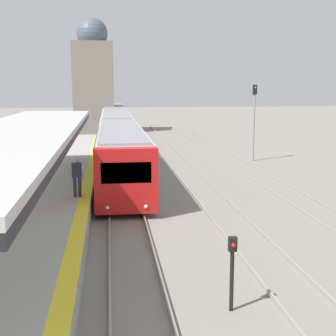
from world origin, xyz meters
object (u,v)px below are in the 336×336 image
Objects in this scene: person_on_platform at (77,174)px; signal_post_near at (232,265)px; signal_mast_far at (254,114)px; train_near at (116,128)px.

person_on_platform reaches higher than signal_post_near.
signal_post_near is (4.27, -8.90, -0.71)m from person_on_platform.
signal_post_near is 0.34× the size of signal_mast_far.
person_on_platform is at bearing -130.62° from signal_mast_far.
person_on_platform is at bearing 115.61° from signal_post_near.
signal_mast_far is at bearing 71.40° from signal_post_near.
person_on_platform is 0.88× the size of signal_post_near.
person_on_platform is 18.42m from signal_mast_far.
train_near is at bearing 93.97° from signal_post_near.
train_near is at bearing 85.06° from person_on_platform.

